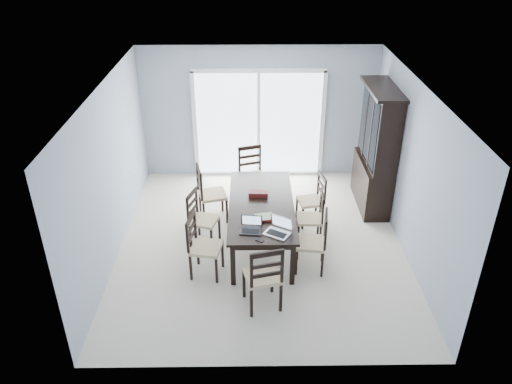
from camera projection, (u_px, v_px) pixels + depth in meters
floor at (261, 244)px, 8.06m from camera, size 5.00×5.00×0.00m
ceiling at (262, 87)px, 6.79m from camera, size 5.00×5.00×0.00m
back_wall at (259, 113)px, 9.61m from camera, size 4.50×0.02×2.60m
wall_left at (110, 173)px, 7.40m from camera, size 0.02×5.00×2.60m
wall_right at (412, 171)px, 7.45m from camera, size 0.02×5.00×2.60m
balcony at (258, 155)px, 11.14m from camera, size 4.50×2.00×0.10m
railing at (257, 114)px, 11.72m from camera, size 4.50×0.06×1.10m
dining_table at (261, 208)px, 7.74m from camera, size 1.00×2.20×0.75m
china_hutch at (376, 150)px, 8.65m from camera, size 0.50×1.38×2.20m
sliding_door at (259, 124)px, 9.69m from camera, size 2.52×0.05×2.18m
chair_left_near at (199, 239)px, 7.13m from camera, size 0.50×0.49×1.12m
chair_left_mid at (199, 213)px, 7.84m from camera, size 0.50×0.50×1.05m
chair_left_far at (206, 188)px, 8.41m from camera, size 0.55×0.54×1.17m
chair_right_near at (318, 236)px, 7.22m from camera, size 0.48×0.47×1.11m
chair_right_mid at (315, 212)px, 7.88m from camera, size 0.41×0.39×1.02m
chair_right_far at (316, 194)px, 8.38m from camera, size 0.47×0.46×1.03m
chair_end_near at (264, 272)px, 6.43m from camera, size 0.54×0.55×1.19m
chair_end_far at (252, 168)px, 9.07m from camera, size 0.56×0.56×1.17m
laptop_dark at (251, 229)px, 7.00m from camera, size 0.33×0.25×0.21m
laptop_silver at (277, 231)px, 6.94m from camera, size 0.42×0.38×0.24m
book_stack at (264, 217)px, 7.31m from camera, size 0.29×0.24×0.04m
cell_phone at (260, 240)px, 6.82m from camera, size 0.12×0.10×0.01m
game_box at (258, 194)px, 7.90m from camera, size 0.31×0.17×0.08m
hot_tub at (219, 130)px, 11.03m from camera, size 1.92×1.74×0.95m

